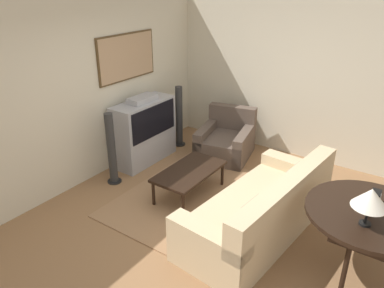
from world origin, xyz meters
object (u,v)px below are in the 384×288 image
object	(u,v)px
mantel_clock	(375,198)
speaker_tower_left	(112,151)
console_table	(370,217)
table_lamp	(371,198)
tv	(144,131)
couch	(261,212)
armchair	(226,142)
speaker_tower_right	(179,118)
coffee_table	(189,172)

from	to	relation	value
mantel_clock	speaker_tower_left	world-z (taller)	speaker_tower_left
console_table	mantel_clock	world-z (taller)	mantel_clock
table_lamp	speaker_tower_left	size ratio (longest dim) A/B	0.35
tv	speaker_tower_left	distance (m)	0.86
couch	armchair	bearing A→B (deg)	-133.39
armchair	tv	bearing A→B (deg)	-150.52
speaker_tower_left	speaker_tower_right	distance (m)	1.70
tv	table_lamp	size ratio (longest dim) A/B	2.93
coffee_table	speaker_tower_left	bearing A→B (deg)	107.06
speaker_tower_left	tv	bearing A→B (deg)	6.53
tv	speaker_tower_right	world-z (taller)	tv
tv	couch	distance (m)	2.61
coffee_table	speaker_tower_left	world-z (taller)	speaker_tower_left
armchair	speaker_tower_left	world-z (taller)	speaker_tower_left
table_lamp	speaker_tower_right	bearing A→B (deg)	62.72
tv	speaker_tower_left	world-z (taller)	tv
tv	couch	size ratio (longest dim) A/B	0.50
couch	table_lamp	world-z (taller)	table_lamp
console_table	mantel_clock	distance (m)	0.20
coffee_table	console_table	xyz separation A→B (m)	(-0.25, -2.41, 0.36)
table_lamp	mantel_clock	xyz separation A→B (m)	(0.40, -0.00, -0.21)
mantel_clock	table_lamp	bearing A→B (deg)	179.87
coffee_table	table_lamp	bearing A→B (deg)	-101.87
armchair	speaker_tower_right	xyz separation A→B (m)	(-0.10, 0.95, 0.27)
coffee_table	speaker_tower_right	distance (m)	1.79
armchair	coffee_table	world-z (taller)	armchair
coffee_table	mantel_clock	distance (m)	2.45
table_lamp	speaker_tower_right	size ratio (longest dim) A/B	0.35
tv	coffee_table	distance (m)	1.38
armchair	console_table	xyz separation A→B (m)	(-1.69, -2.63, 0.47)
couch	speaker_tower_left	distance (m)	2.42
tv	mantel_clock	size ratio (longest dim) A/B	7.09
armchair	coffee_table	distance (m)	1.46
armchair	table_lamp	size ratio (longest dim) A/B	2.90
speaker_tower_right	table_lamp	bearing A→B (deg)	-117.28
table_lamp	speaker_tower_right	xyz separation A→B (m)	(1.84, 3.57, -0.55)
coffee_table	console_table	size ratio (longest dim) A/B	0.87
console_table	speaker_tower_left	xyz separation A→B (m)	(-0.12, 3.58, -0.19)
speaker_tower_left	console_table	bearing A→B (deg)	-88.15
couch	coffee_table	distance (m)	1.24
couch	table_lamp	distance (m)	1.44
coffee_table	mantel_clock	bearing A→B (deg)	-92.47
couch	console_table	distance (m)	1.26
armchair	mantel_clock	xyz separation A→B (m)	(-1.54, -2.63, 0.61)
armchair	coffee_table	size ratio (longest dim) A/B	1.03
mantel_clock	speaker_tower_right	bearing A→B (deg)	68.02
couch	speaker_tower_right	size ratio (longest dim) A/B	2.06
tv	armchair	size ratio (longest dim) A/B	1.01
tv	armchair	xyz separation A→B (m)	(0.95, -1.05, -0.28)
console_table	speaker_tower_right	size ratio (longest dim) A/B	1.13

